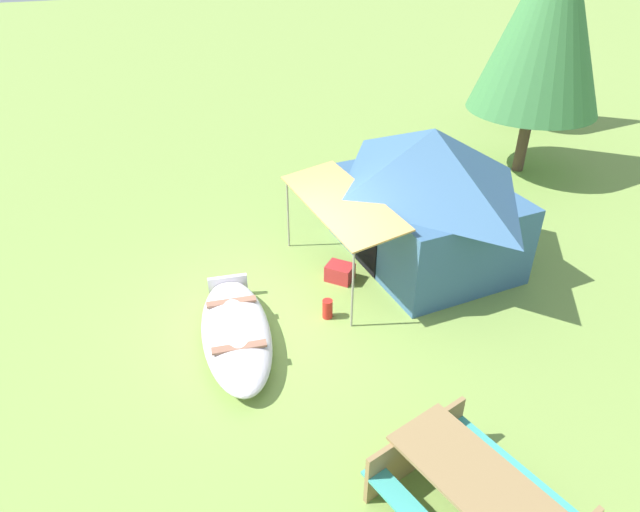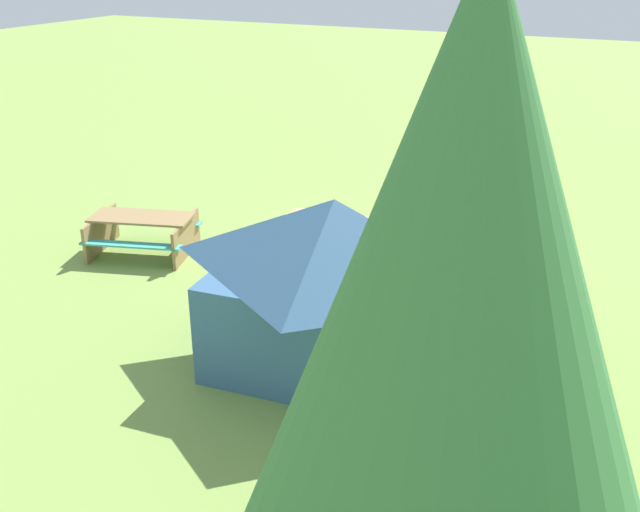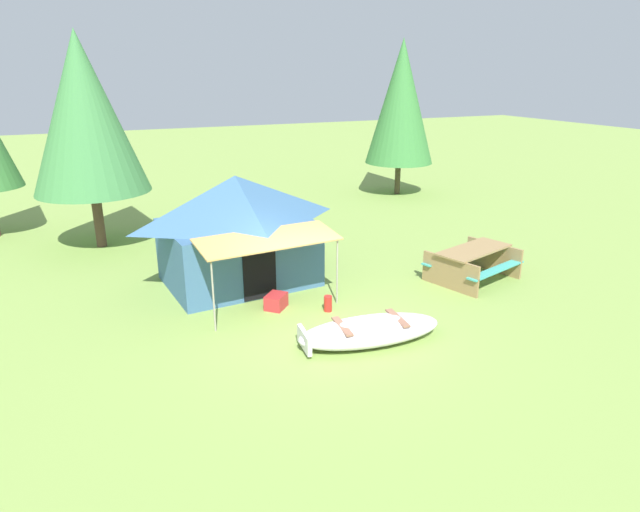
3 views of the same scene
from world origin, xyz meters
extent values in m
plane|color=#7E9C48|center=(0.00, 0.00, 0.00)|extent=(80.00, 80.00, 0.00)
ellipsoid|color=silver|center=(0.60, -0.87, 0.22)|extent=(2.85, 1.31, 0.44)
ellipsoid|color=#49474A|center=(0.60, -0.87, 0.25)|extent=(2.62, 1.16, 0.16)
cube|color=#905F4A|center=(1.15, -0.93, 0.40)|extent=(0.22, 0.80, 0.04)
cube|color=#905F4A|center=(0.05, -0.82, 0.40)|extent=(0.22, 0.80, 0.04)
cube|color=silver|center=(-0.67, -0.75, 0.24)|extent=(0.15, 0.67, 0.33)
cube|color=#396189|center=(-0.76, 3.05, 0.74)|extent=(3.46, 2.73, 1.48)
pyramid|color=#396189|center=(-0.76, 3.05, 2.02)|extent=(3.73, 2.95, 1.06)
cube|color=black|center=(-0.65, 1.82, 0.62)|extent=(0.76, 0.10, 1.19)
cube|color=tan|center=(-0.60, 1.29, 1.53)|extent=(3.01, 1.33, 0.17)
cylinder|color=gray|center=(0.80, 0.96, 0.70)|extent=(0.04, 0.04, 1.41)
cylinder|color=gray|center=(-1.92, 0.72, 0.70)|extent=(0.04, 0.04, 1.41)
cube|color=#937549|center=(4.38, 0.93, 0.76)|extent=(2.13, 1.37, 0.04)
cube|color=teal|center=(4.20, 1.53, 0.42)|extent=(1.97, 0.82, 0.04)
cube|color=teal|center=(4.56, 0.32, 0.42)|extent=(1.97, 0.82, 0.04)
cube|color=#937549|center=(5.23, 1.19, 0.37)|extent=(0.50, 1.48, 0.74)
cube|color=#937549|center=(3.53, 0.67, 0.37)|extent=(0.50, 1.48, 0.74)
cube|color=#B82A2D|center=(-0.49, 1.26, 0.15)|extent=(0.59, 0.59, 0.31)
cylinder|color=red|center=(0.45, 0.68, 0.17)|extent=(0.19, 0.19, 0.34)
cylinder|color=brown|center=(-3.60, 7.36, 0.79)|extent=(0.28, 0.28, 1.59)
cone|color=#3D7D41|center=(-3.60, 7.36, 3.70)|extent=(3.06, 3.06, 4.23)
cylinder|color=#473C2A|center=(7.81, 9.90, 0.64)|extent=(0.22, 0.22, 1.27)
cone|color=#387A39|center=(7.81, 9.90, 3.61)|extent=(2.65, 2.65, 4.67)
camera|label=1|loc=(7.15, -1.79, 5.76)|focal=30.86mm
camera|label=2|loc=(-4.53, 11.37, 5.69)|focal=40.35mm
camera|label=3|loc=(-3.97, -8.84, 4.80)|focal=30.75mm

